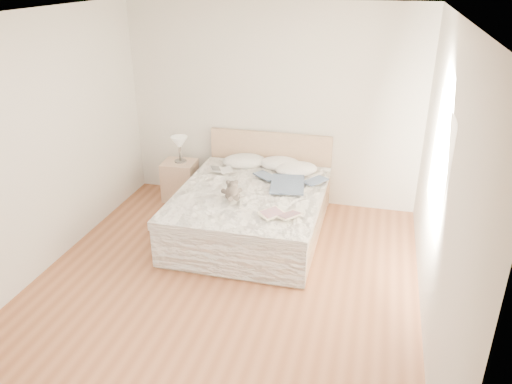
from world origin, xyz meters
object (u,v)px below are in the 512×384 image
bed (252,210)px  nightstand (180,180)px  photo_book (221,170)px  childrens_book (280,215)px  teddy_bear (232,197)px  table_lamp (179,144)px

bed → nightstand: size_ratio=3.83×
photo_book → childrens_book: (1.02, -1.07, 0.00)m
nightstand → teddy_bear: 1.61m
bed → childrens_book: bed is taller
bed → table_lamp: bed is taller
table_lamp → teddy_bear: size_ratio=1.22×
nightstand → teddy_bear: bearing=-44.7°
bed → table_lamp: bearing=149.7°
nightstand → table_lamp: size_ratio=1.52×
photo_book → teddy_bear: bearing=-92.9°
table_lamp → photo_book: (0.70, -0.32, -0.19)m
photo_book → childrens_book: bearing=-75.6°
nightstand → photo_book: bearing=-22.9°
childrens_book → teddy_bear: 0.68m
table_lamp → teddy_bear: bearing=-45.6°
nightstand → childrens_book: bearing=-38.3°
nightstand → bed: bearing=-29.4°
nightstand → childrens_book: childrens_book is taller
bed → table_lamp: (-1.23, 0.72, 0.52)m
table_lamp → childrens_book: (1.72, -1.39, -0.19)m
childrens_book → teddy_bear: bearing=-164.0°
bed → nightstand: bed is taller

